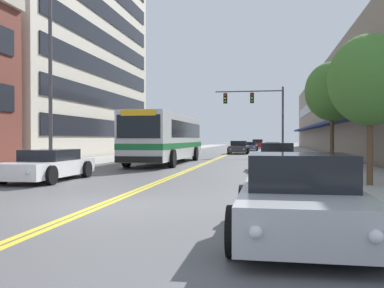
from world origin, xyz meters
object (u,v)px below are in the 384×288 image
car_white_parked_left_near (48,166)px  traffic_signal_mast (259,107)px  car_silver_parked_right_foreground (300,199)px  car_red_moving_second (258,144)px  car_dark_grey_moving_third (239,148)px  car_beige_parked_right_far (277,157)px  fire_hydrant (315,162)px  street_tree_right_mid (332,92)px  car_slate_blue_moving_lead (250,146)px  city_bus (167,136)px  car_charcoal_parked_left_mid (175,149)px  street_lamp_left_near (58,60)px  street_tree_right_near (370,80)px  car_navy_parked_right_mid (272,148)px

car_white_parked_left_near → traffic_signal_mast: (7.37, 23.53, 3.82)m
car_white_parked_left_near → traffic_signal_mast: 24.95m
car_silver_parked_right_foreground → traffic_signal_mast: 31.65m
car_red_moving_second → car_dark_grey_moving_third: size_ratio=0.93×
car_beige_parked_right_far → fire_hydrant: bearing=-60.4°
street_tree_right_mid → car_slate_blue_moving_lead: bearing=100.9°
fire_hydrant → city_bus: bearing=140.0°
car_silver_parked_right_foreground → city_bus: bearing=109.2°
city_bus → car_charcoal_parked_left_mid: (-1.83, 10.65, -1.11)m
street_lamp_left_near → street_tree_right_near: 12.45m
car_white_parked_left_near → car_dark_grey_moving_third: (5.23, 29.19, 0.06)m
car_navy_parked_right_mid → car_red_moving_second: car_red_moving_second is taller
car_beige_parked_right_far → car_dark_grey_moving_third: bearing=98.9°
car_silver_parked_right_foreground → fire_hydrant: (1.55, 12.66, -0.07)m
street_lamp_left_near → street_tree_right_mid: size_ratio=1.44×
street_lamp_left_near → car_white_parked_left_near: bearing=-71.6°
car_white_parked_left_near → street_tree_right_near: street_tree_right_near is taller
street_tree_right_near → car_beige_parked_right_far: bearing=107.2°
car_white_parked_left_near → car_beige_parked_right_far: 11.48m
car_navy_parked_right_mid → car_beige_parked_right_far: bearing=-90.1°
car_slate_blue_moving_lead → fire_hydrant: 36.11m
car_white_parked_left_near → street_tree_right_mid: bearing=41.2°
traffic_signal_mast → street_tree_right_mid: (4.36, -13.26, -0.15)m
car_navy_parked_right_mid → street_tree_right_mid: (3.06, -24.06, 3.68)m
car_white_parked_left_near → car_beige_parked_right_far: (8.62, 7.59, 0.07)m
car_navy_parked_right_mid → car_silver_parked_right_foreground: bearing=-90.0°
fire_hydrant → car_beige_parked_right_far: bearing=119.6°
city_bus → car_navy_parked_right_mid: size_ratio=2.70×
car_charcoal_parked_left_mid → traffic_signal_mast: 8.37m
traffic_signal_mast → car_dark_grey_moving_third: bearing=110.7°
fire_hydrant → car_silver_parked_right_foreground: bearing=-97.0°
car_charcoal_parked_left_mid → street_lamp_left_near: street_lamp_left_near is taller
street_lamp_left_near → street_tree_right_near: (11.96, -3.07, -1.55)m
car_beige_parked_right_far → street_lamp_left_near: (-9.32, -5.48, 4.31)m
car_slate_blue_moving_lead → traffic_signal_mast: size_ratio=0.79×
city_bus → traffic_signal_mast: traffic_signal_mast is taller
car_silver_parked_right_foreground → car_beige_parked_right_far: 15.46m
car_navy_parked_right_mid → car_dark_grey_moving_third: car_dark_grey_moving_third is taller
car_beige_parked_right_far → street_lamp_left_near: street_lamp_left_near is taller
car_silver_parked_right_foreground → traffic_signal_mast: bearing=92.3°
car_beige_parked_right_far → fire_hydrant: 3.22m
car_charcoal_parked_left_mid → street_tree_right_near: size_ratio=1.03×
car_dark_grey_moving_third → car_charcoal_parked_left_mid: bearing=-128.1°
car_beige_parked_right_far → traffic_signal_mast: 16.42m
traffic_signal_mast → street_tree_right_mid: traffic_signal_mast is taller
city_bus → street_tree_right_near: street_tree_right_near is taller
car_dark_grey_moving_third → street_tree_right_near: size_ratio=0.99×
city_bus → car_white_parked_left_near: city_bus is taller
car_charcoal_parked_left_mid → street_lamp_left_near: size_ratio=0.58×
car_red_moving_second → traffic_signal_mast: size_ratio=0.70×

